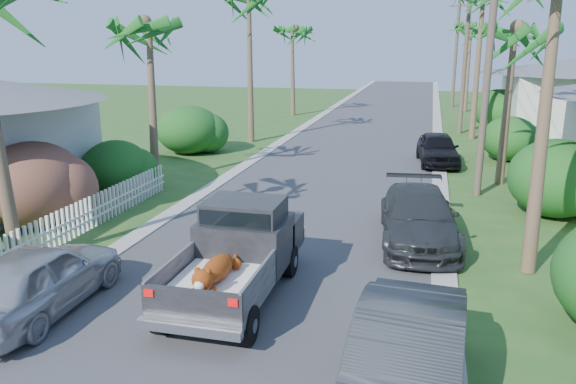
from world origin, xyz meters
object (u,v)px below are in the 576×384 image
(parked_car_rm, at_px, (418,217))
(utility_pole_c, at_px, (465,57))
(parked_car_rn, at_px, (406,365))
(palm_r_d, at_px, (471,25))
(pickup_truck, at_px, (241,248))
(palm_l_b, at_px, (147,23))
(palm_r_b, at_px, (515,29))
(utility_pole_b, at_px, (488,68))
(parked_car_rf, at_px, (438,149))
(palm_l_d, at_px, (293,29))
(parked_car_ln, at_px, (38,279))
(utility_pole_d, at_px, (456,53))

(parked_car_rm, bearing_deg, utility_pole_c, 78.67)
(parked_car_rn, height_order, palm_r_d, palm_r_d)
(pickup_truck, distance_m, palm_l_b, 12.22)
(parked_car_rm, xyz_separation_m, palm_r_b, (3.00, 7.68, 5.22))
(utility_pole_b, bearing_deg, parked_car_rf, 104.97)
(pickup_truck, relative_size, palm_r_d, 0.64)
(palm_l_d, bearing_deg, utility_pole_b, -60.05)
(palm_l_b, xyz_separation_m, palm_l_d, (0.30, 22.00, 0.29))
(utility_pole_c, bearing_deg, palm_r_d, 85.71)
(parked_car_rm, distance_m, parked_car_ln, 9.78)
(utility_pole_d, bearing_deg, pickup_truck, -98.25)
(parked_car_rm, relative_size, palm_l_b, 0.68)
(palm_r_b, height_order, utility_pole_d, utility_pole_d)
(pickup_truck, distance_m, utility_pole_c, 25.81)
(parked_car_rn, height_order, parked_car_ln, parked_car_rn)
(pickup_truck, height_order, palm_l_d, palm_l_d)
(parked_car_ln, bearing_deg, parked_car_rf, -116.46)
(pickup_truck, bearing_deg, parked_car_rm, 48.13)
(parked_car_ln, bearing_deg, parked_car_rn, 167.83)
(parked_car_rf, distance_m, parked_car_ln, 19.02)
(parked_car_ln, bearing_deg, palm_l_d, -86.76)
(parked_car_ln, xyz_separation_m, palm_l_d, (-2.59, 32.93, 5.71))
(parked_car_rf, bearing_deg, parked_car_rm, -99.45)
(palm_l_b, height_order, palm_l_d, palm_l_d)
(palm_r_d, bearing_deg, parked_car_rf, -96.07)
(palm_l_b, distance_m, utility_pole_d, 33.42)
(utility_pole_c, bearing_deg, parked_car_rf, -98.25)
(utility_pole_c, relative_size, utility_pole_d, 1.00)
(parked_car_rf, xyz_separation_m, palm_r_b, (2.41, -3.27, 5.23))
(parked_car_ln, relative_size, utility_pole_c, 0.48)
(pickup_truck, relative_size, parked_car_rn, 1.09)
(parked_car_rn, distance_m, palm_r_b, 16.50)
(palm_l_b, bearing_deg, parked_car_ln, -75.19)
(parked_car_rm, bearing_deg, palm_r_b, 62.85)
(parked_car_rf, xyz_separation_m, utility_pole_d, (1.41, 24.73, 3.88))
(pickup_truck, height_order, utility_pole_b, utility_pole_b)
(palm_l_d, relative_size, utility_pole_b, 0.86)
(palm_l_b, bearing_deg, pickup_truck, -53.38)
(palm_r_b, height_order, palm_r_d, palm_r_d)
(palm_l_d, height_order, utility_pole_c, utility_pole_c)
(pickup_truck, distance_m, parked_car_rn, 5.15)
(parked_car_rm, bearing_deg, utility_pole_d, 80.99)
(utility_pole_d, bearing_deg, palm_l_d, -143.36)
(palm_l_b, xyz_separation_m, utility_pole_d, (12.40, 31.00, -1.55))
(palm_l_d, xyz_separation_m, utility_pole_b, (12.10, -21.00, -1.84))
(palm_l_b, bearing_deg, palm_l_d, 89.22)
(parked_car_rf, distance_m, palm_l_d, 19.86)
(pickup_truck, distance_m, utility_pole_d, 40.48)
(palm_r_b, height_order, utility_pole_c, utility_pole_c)
(parked_car_rf, distance_m, utility_pole_c, 10.57)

